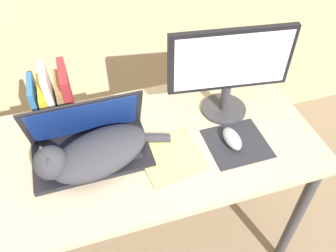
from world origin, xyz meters
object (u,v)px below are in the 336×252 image
Objects in this scene: book_row at (55,103)px; computer_mouse at (232,139)px; laptop at (90,144)px; notepad at (171,157)px; cat at (93,154)px; external_monitor at (230,68)px.

computer_mouse is at bearing -25.70° from book_row.
notepad is (0.26, -0.11, -0.04)m from laptop.
laptop is 0.50m from computer_mouse.
cat is 0.27m from notepad.
external_monitor is at bearing 32.16° from notepad.
notepad is at bearing -179.48° from computer_mouse.
external_monitor is (0.53, 0.12, 0.15)m from cat.
book_row is (-0.09, 0.17, 0.07)m from laptop.
external_monitor is 1.74× the size of book_row.
laptop is 0.20m from book_row.
laptop is 1.55× the size of book_row.
cat is 2.05× the size of notepad.
computer_mouse is 0.23m from notepad.
computer_mouse is 0.43× the size of book_row.
cat is at bearing -87.80° from laptop.
computer_mouse is at bearing -104.14° from external_monitor.
laptop is at bearing 157.39° from notepad.
external_monitor is 0.25m from computer_mouse.
cat is 1.83× the size of book_row.
laptop is at bearing 92.20° from cat.
laptop is 0.06m from cat.
cat is 0.49m from computer_mouse.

